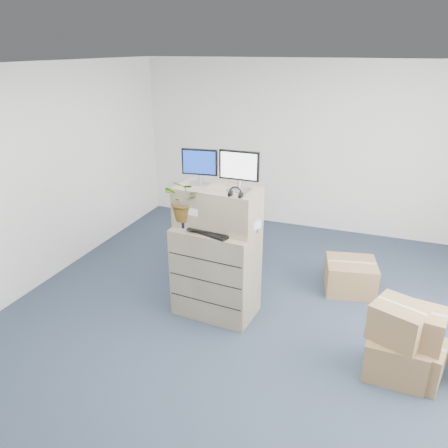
{
  "coord_description": "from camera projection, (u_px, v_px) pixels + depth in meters",
  "views": [
    {
      "loc": [
        1.1,
        -3.73,
        2.97
      ],
      "look_at": [
        -0.44,
        0.4,
        1.17
      ],
      "focal_mm": 35.0,
      "sensor_mm": 36.0,
      "label": 1
    }
  ],
  "objects": [
    {
      "name": "mouse",
      "position": [
        238.0,
        236.0,
        4.63
      ],
      "size": [
        0.11,
        0.09,
        0.03
      ],
      "primitive_type": "ellipsoid",
      "rotation": [
        0.0,
        0.0,
        -0.4
      ],
      "color": "silver",
      "rests_on": "filing_cabinet_lower"
    },
    {
      "name": "keyboard",
      "position": [
        210.0,
        231.0,
        4.77
      ],
      "size": [
        0.59,
        0.39,
        0.03
      ],
      "primitive_type": "cube",
      "rotation": [
        0.0,
        0.0,
        -0.32
      ],
      "color": "black",
      "rests_on": "filing_cabinet_lower"
    },
    {
      "name": "phone_dock",
      "position": [
        213.0,
        222.0,
        4.92
      ],
      "size": [
        0.07,
        0.06,
        0.14
      ],
      "rotation": [
        0.0,
        0.0,
        -0.08
      ],
      "color": "silver",
      "rests_on": "filing_cabinet_lower"
    },
    {
      "name": "water_bottle",
      "position": [
        224.0,
        217.0,
        4.85
      ],
      "size": [
        0.07,
        0.07,
        0.26
      ],
      "primitive_type": "cylinder",
      "color": "gray",
      "rests_on": "filing_cabinet_lower"
    },
    {
      "name": "monitor_left",
      "position": [
        200.0,
        165.0,
        4.77
      ],
      "size": [
        0.4,
        0.18,
        0.4
      ],
      "rotation": [
        0.0,
        0.0,
        0.12
      ],
      "color": "#99999E",
      "rests_on": "filing_cabinet_upper"
    },
    {
      "name": "office_chair",
      "position": [
        216.0,
        249.0,
        5.97
      ],
      "size": [
        0.91,
        0.88,
        0.78
      ],
      "primitive_type": "imported",
      "rotation": [
        0.0,
        0.0,
        3.39
      ],
      "color": "slate",
      "rests_on": "ground"
    },
    {
      "name": "filing_cabinet_lower",
      "position": [
        216.0,
        271.0,
        5.07
      ],
      "size": [
        0.97,
        0.64,
        1.08
      ],
      "primitive_type": "cube",
      "rotation": [
        0.0,
        0.0,
        -0.08
      ],
      "color": "gray",
      "rests_on": "ground"
    },
    {
      "name": "filing_cabinet_upper",
      "position": [
        217.0,
        208.0,
        4.82
      ],
      "size": [
        0.96,
        0.54,
        0.46
      ],
      "primitive_type": "cube",
      "rotation": [
        0.0,
        0.0,
        -0.08
      ],
      "color": "gray",
      "rests_on": "filing_cabinet_lower"
    },
    {
      "name": "potted_plant",
      "position": [
        186.0,
        205.0,
        4.81
      ],
      "size": [
        0.52,
        0.55,
        0.46
      ],
      "rotation": [
        0.0,
        0.0,
        -0.08
      ],
      "color": "#94A685",
      "rests_on": "filing_cabinet_lower"
    },
    {
      "name": "wall_back",
      "position": [
        314.0,
        148.0,
        7.23
      ],
      "size": [
        6.0,
        0.02,
        2.8
      ],
      "primitive_type": "cube",
      "color": "silver",
      "rests_on": "ground"
    },
    {
      "name": "tissue_box",
      "position": [
        249.0,
        222.0,
        4.75
      ],
      "size": [
        0.27,
        0.21,
        0.09
      ],
      "primitive_type": "cube",
      "rotation": [
        0.0,
        0.0,
        -0.42
      ],
      "color": "#3869C1",
      "rests_on": "external_drive"
    },
    {
      "name": "external_drive",
      "position": [
        249.0,
        227.0,
        4.83
      ],
      "size": [
        0.23,
        0.18,
        0.06
      ],
      "primitive_type": "cube",
      "rotation": [
        0.0,
        0.0,
        0.08
      ],
      "color": "black",
      "rests_on": "filing_cabinet_lower"
    },
    {
      "name": "cardboard_boxes",
      "position": [
        413.0,
        328.0,
        4.47
      ],
      "size": [
        2.27,
        2.08,
        0.77
      ],
      "color": "olive",
      "rests_on": "ground"
    },
    {
      "name": "headphones",
      "position": [
        236.0,
        193.0,
        4.44
      ],
      "size": [
        0.14,
        0.03,
        0.14
      ],
      "primitive_type": "torus",
      "rotation": [
        1.57,
        0.0,
        -0.08
      ],
      "color": "black",
      "rests_on": "filing_cabinet_upper"
    },
    {
      "name": "monitor_right",
      "position": [
        239.0,
        169.0,
        4.55
      ],
      "size": [
        0.44,
        0.17,
        0.43
      ],
      "rotation": [
        0.0,
        0.0,
        -0.02
      ],
      "color": "#99999E",
      "rests_on": "filing_cabinet_upper"
    },
    {
      "name": "ground",
      "position": [
        249.0,
        342.0,
        4.71
      ],
      "size": [
        7.0,
        7.0,
        0.0
      ],
      "primitive_type": "plane",
      "color": "#232D40",
      "rests_on": "ground"
    }
  ]
}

